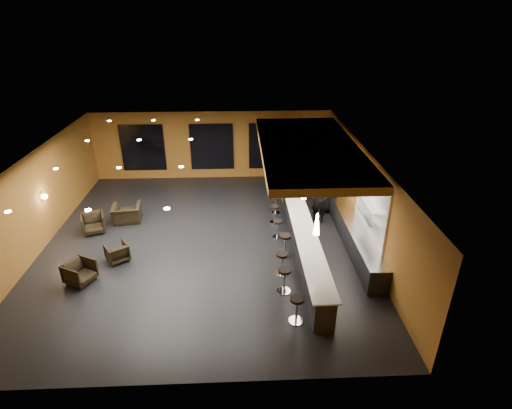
{
  "coord_description": "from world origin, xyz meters",
  "views": [
    {
      "loc": [
        1.39,
        -13.24,
        8.12
      ],
      "look_at": [
        2.0,
        0.5,
        1.3
      ],
      "focal_mm": 28.0,
      "sensor_mm": 36.0,
      "label": 1
    }
  ],
  "objects_px": {
    "staff_a": "(320,202)",
    "armchair_c": "(93,223)",
    "pendant_0": "(317,224)",
    "bar_stool_0": "(297,306)",
    "bar_stool_2": "(282,261)",
    "bar_stool_3": "(285,243)",
    "armchair_d": "(127,213)",
    "pendant_1": "(304,190)",
    "armchair_a": "(80,272)",
    "bar_stool_1": "(284,277)",
    "bar_counter": "(303,242)",
    "bar_stool_5": "(275,212)",
    "bar_stool_4": "(278,227)",
    "prep_counter": "(354,235)",
    "staff_b": "(324,193)",
    "staff_c": "(329,193)",
    "bar_stool_6": "(276,203)",
    "pendant_2": "(295,164)",
    "armchair_b": "(117,252)",
    "column": "(289,164)"
  },
  "relations": [
    {
      "from": "bar_counter",
      "to": "pendant_2",
      "type": "height_order",
      "value": "pendant_2"
    },
    {
      "from": "bar_stool_3",
      "to": "armchair_a",
      "type": "bearing_deg",
      "value": -169.8
    },
    {
      "from": "pendant_0",
      "to": "armchair_d",
      "type": "relative_size",
      "value": 0.61
    },
    {
      "from": "armchair_b",
      "to": "bar_stool_4",
      "type": "relative_size",
      "value": 0.98
    },
    {
      "from": "bar_stool_2",
      "to": "bar_stool_3",
      "type": "xyz_separation_m",
      "value": [
        0.23,
        1.11,
        0.02
      ]
    },
    {
      "from": "armchair_c",
      "to": "bar_stool_5",
      "type": "xyz_separation_m",
      "value": [
        7.29,
        0.44,
        0.1
      ]
    },
    {
      "from": "bar_stool_2",
      "to": "bar_stool_3",
      "type": "height_order",
      "value": "bar_stool_3"
    },
    {
      "from": "staff_b",
      "to": "armchair_d",
      "type": "bearing_deg",
      "value": 176.82
    },
    {
      "from": "pendant_0",
      "to": "armchair_d",
      "type": "xyz_separation_m",
      "value": [
        -7.01,
        4.77,
        -1.98
      ]
    },
    {
      "from": "bar_stool_6",
      "to": "prep_counter",
      "type": "bearing_deg",
      "value": -45.74
    },
    {
      "from": "staff_a",
      "to": "armchair_b",
      "type": "height_order",
      "value": "staff_a"
    },
    {
      "from": "armchair_c",
      "to": "armchair_d",
      "type": "height_order",
      "value": "armchair_c"
    },
    {
      "from": "bar_stool_1",
      "to": "bar_stool_5",
      "type": "bearing_deg",
      "value": 88.86
    },
    {
      "from": "pendant_1",
      "to": "armchair_a",
      "type": "bearing_deg",
      "value": -166.29
    },
    {
      "from": "staff_b",
      "to": "bar_stool_5",
      "type": "height_order",
      "value": "staff_b"
    },
    {
      "from": "column",
      "to": "pendant_0",
      "type": "xyz_separation_m",
      "value": [
        0.0,
        -6.6,
        0.6
      ]
    },
    {
      "from": "staff_a",
      "to": "armchair_d",
      "type": "xyz_separation_m",
      "value": [
        -8.03,
        0.38,
        -0.54
      ]
    },
    {
      "from": "column",
      "to": "bar_stool_2",
      "type": "relative_size",
      "value": 4.21
    },
    {
      "from": "armchair_c",
      "to": "bar_stool_5",
      "type": "height_order",
      "value": "armchair_c"
    },
    {
      "from": "staff_b",
      "to": "bar_stool_2",
      "type": "height_order",
      "value": "staff_b"
    },
    {
      "from": "armchair_a",
      "to": "armchair_b",
      "type": "height_order",
      "value": "armchair_a"
    },
    {
      "from": "staff_a",
      "to": "staff_b",
      "type": "relative_size",
      "value": 1.11
    },
    {
      "from": "pendant_0",
      "to": "staff_a",
      "type": "distance_m",
      "value": 4.73
    },
    {
      "from": "staff_a",
      "to": "prep_counter",
      "type": "bearing_deg",
      "value": -51.66
    },
    {
      "from": "staff_c",
      "to": "bar_stool_3",
      "type": "relative_size",
      "value": 2.09
    },
    {
      "from": "bar_stool_2",
      "to": "bar_stool_5",
      "type": "height_order",
      "value": "bar_stool_2"
    },
    {
      "from": "bar_stool_4",
      "to": "bar_stool_6",
      "type": "xyz_separation_m",
      "value": [
        0.13,
        2.08,
        -0.01
      ]
    },
    {
      "from": "bar_stool_5",
      "to": "staff_b",
      "type": "bearing_deg",
      "value": 25.16
    },
    {
      "from": "armchair_d",
      "to": "bar_stool_6",
      "type": "xyz_separation_m",
      "value": [
        6.31,
        0.5,
        0.09
      ]
    },
    {
      "from": "staff_c",
      "to": "bar_stool_4",
      "type": "relative_size",
      "value": 2.43
    },
    {
      "from": "prep_counter",
      "to": "bar_stool_1",
      "type": "xyz_separation_m",
      "value": [
        -2.93,
        -2.65,
        0.12
      ]
    },
    {
      "from": "bar_stool_2",
      "to": "armchair_d",
      "type": "bearing_deg",
      "value": 146.85
    },
    {
      "from": "bar_counter",
      "to": "bar_stool_2",
      "type": "height_order",
      "value": "bar_counter"
    },
    {
      "from": "staff_a",
      "to": "armchair_c",
      "type": "bearing_deg",
      "value": -166.13
    },
    {
      "from": "armchair_a",
      "to": "bar_stool_6",
      "type": "xyz_separation_m",
      "value": [
        6.83,
        4.61,
        0.09
      ]
    },
    {
      "from": "bar_stool_4",
      "to": "bar_stool_2",
      "type": "bearing_deg",
      "value": -91.87
    },
    {
      "from": "pendant_0",
      "to": "bar_stool_0",
      "type": "distance_m",
      "value": 2.46
    },
    {
      "from": "armchair_a",
      "to": "bar_stool_1",
      "type": "xyz_separation_m",
      "value": [
        6.6,
        -0.81,
        0.17
      ]
    },
    {
      "from": "staff_a",
      "to": "armchair_a",
      "type": "distance_m",
      "value": 9.35
    },
    {
      "from": "armchair_a",
      "to": "armchair_d",
      "type": "distance_m",
      "value": 4.14
    },
    {
      "from": "armchair_a",
      "to": "bar_stool_4",
      "type": "xyz_separation_m",
      "value": [
        6.7,
        2.52,
        0.09
      ]
    },
    {
      "from": "staff_b",
      "to": "staff_c",
      "type": "xyz_separation_m",
      "value": [
        0.18,
        -0.14,
        0.08
      ]
    },
    {
      "from": "bar_stool_0",
      "to": "bar_stool_3",
      "type": "relative_size",
      "value": 0.98
    },
    {
      "from": "armchair_d",
      "to": "bar_stool_4",
      "type": "relative_size",
      "value": 1.55
    },
    {
      "from": "staff_a",
      "to": "staff_b",
      "type": "bearing_deg",
      "value": 80.51
    },
    {
      "from": "bar_stool_0",
      "to": "bar_stool_4",
      "type": "distance_m",
      "value": 4.69
    },
    {
      "from": "armchair_c",
      "to": "bar_stool_1",
      "type": "height_order",
      "value": "bar_stool_1"
    },
    {
      "from": "armchair_d",
      "to": "pendant_1",
      "type": "bearing_deg",
      "value": 155.15
    },
    {
      "from": "bar_stool_1",
      "to": "bar_counter",
      "type": "bearing_deg",
      "value": 66.61
    },
    {
      "from": "pendant_2",
      "to": "armchair_d",
      "type": "bearing_deg",
      "value": -178.11
    }
  ]
}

